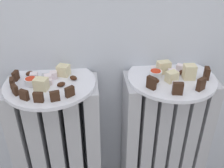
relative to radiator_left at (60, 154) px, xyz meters
The scene contains 37 objects.
radiator_left is the anchor object (origin of this frame).
radiator_right 0.42m from the radiator_left, ahead, with size 0.34×0.16×0.64m.
plate_left 0.33m from the radiator_left, behind, with size 0.31×0.31×0.01m, color white.
plate_right 0.54m from the radiator_left, ahead, with size 0.31×0.31×0.01m, color white.
dark_cake_slice_left_0 0.37m from the radiator_left, 167.87° to the left, with size 0.03×0.01×0.03m, color #382114.
dark_cake_slice_left_1 0.37m from the radiator_left, 168.89° to the right, with size 0.03×0.01×0.03m, color #382114.
dark_cake_slice_left_2 0.37m from the radiator_left, 145.66° to the right, with size 0.03×0.01×0.03m, color #382114.
dark_cake_slice_left_3 0.37m from the radiator_left, 122.42° to the right, with size 0.03×0.01×0.03m, color #382114.
dark_cake_slice_left_4 0.37m from the radiator_left, 99.19° to the right, with size 0.03×0.01×0.03m, color #382114.
dark_cake_slice_left_5 0.37m from the radiator_left, 75.95° to the right, with size 0.03×0.01×0.03m, color #382114.
dark_cake_slice_left_6 0.37m from the radiator_left, 52.72° to the right, with size 0.03×0.01×0.03m, color #382114.
marble_cake_slice_left_0 0.36m from the radiator_left, 114.57° to the right, with size 0.04×0.03×0.04m, color beige.
marble_cake_slice_left_1 0.36m from the radiator_left, 44.83° to the left, with size 0.04×0.03×0.04m, color beige.
turkish_delight_left_0 0.35m from the radiator_left, 87.38° to the right, with size 0.02×0.02×0.02m, color white.
turkish_delight_left_1 0.35m from the radiator_left, 140.44° to the left, with size 0.02×0.02×0.02m, color white.
turkish_delight_left_2 0.35m from the radiator_left, 67.97° to the left, with size 0.02×0.02×0.02m, color white.
turkish_delight_left_3 0.36m from the radiator_left, 158.40° to the left, with size 0.02×0.02×0.02m, color white.
medjool_date_left_0 0.36m from the radiator_left, 145.22° to the left, with size 0.03×0.02×0.02m, color #3D1E0F.
medjool_date_left_1 0.35m from the radiator_left, ahead, with size 0.03×0.02×0.01m, color #3D1E0F.
medjool_date_left_2 0.35m from the radiator_left, 39.01° to the right, with size 0.03×0.02×0.02m, color #3D1E0F.
medjool_date_left_3 0.36m from the radiator_left, 66.69° to the left, with size 0.03×0.02×0.02m, color #3D1E0F.
jam_bowl_left 0.36m from the radiator_left, 166.62° to the right, with size 0.04×0.04×0.02m.
dark_cake_slice_right_0 0.49m from the radiator_left, 12.39° to the right, with size 0.03×0.01×0.04m, color #382114.
dark_cake_slice_right_1 0.55m from the radiator_left, 15.84° to the right, with size 0.03×0.01×0.04m, color #382114.
dark_cake_slice_right_2 0.61m from the radiator_left, 11.17° to the right, with size 0.03×0.01×0.04m, color #382114.
dark_cake_slice_right_3 0.65m from the radiator_left, ahead, with size 0.03×0.01×0.04m, color #382114.
marble_cake_slice_right_0 0.54m from the radiator_left, ahead, with size 0.05×0.03×0.04m, color beige.
marble_cake_slice_right_1 0.60m from the radiator_left, ahead, with size 0.04×0.03×0.05m, color beige.
marble_cake_slice_right_2 0.54m from the radiator_left, ahead, with size 0.04×0.03×0.04m, color beige.
turkish_delight_right_0 0.55m from the radiator_left, ahead, with size 0.03×0.03×0.03m, color white.
turkish_delight_right_1 0.51m from the radiator_left, ahead, with size 0.02×0.02×0.02m, color white.
turkish_delight_right_2 0.55m from the radiator_left, 10.17° to the right, with size 0.02×0.02×0.02m, color white.
turkish_delight_right_3 0.58m from the radiator_left, ahead, with size 0.02×0.02×0.02m, color white.
medjool_date_right_0 0.50m from the radiator_left, ahead, with size 0.02×0.01×0.02m, color #3D1E0F.
medjool_date_right_1 0.58m from the radiator_left, ahead, with size 0.02×0.01×0.02m, color #3D1E0F.
jam_bowl_right 0.51m from the radiator_left, ahead, with size 0.04×0.04×0.03m.
fork 0.34m from the radiator_left, 136.27° to the left, with size 0.02×0.10×0.00m.
Camera 1 is at (-0.07, -0.49, 1.09)m, focal length 40.99 mm.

